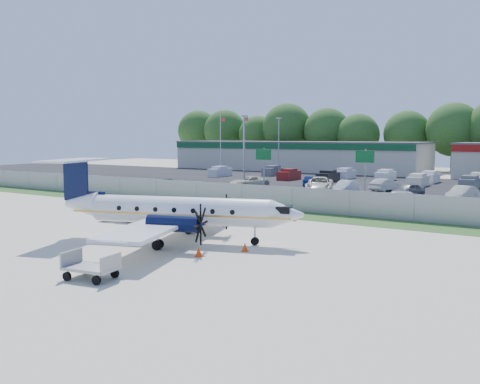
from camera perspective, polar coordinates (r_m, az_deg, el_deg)
The scene contains 30 objects.
ground at distance 33.12m, azimuth -5.67°, elevation -4.87°, with size 170.00×170.00×0.00m, color beige.
grass_verge at distance 43.02m, azimuth 4.35°, elevation -2.34°, with size 170.00×4.00×0.02m, color #2D561E.
access_road at distance 49.23m, azimuth 8.25°, elevation -1.32°, with size 170.00×8.00×0.02m, color black.
parking_lot at distance 68.77m, azimuth 15.59°, elevation 0.59°, with size 170.00×32.00×0.02m, color black.
perimeter_fence at distance 44.64m, azimuth 5.59°, elevation -0.75°, with size 120.00×0.06×1.99m.
building_west at distance 98.05m, azimuth 6.03°, elevation 3.86°, with size 46.40×12.40×5.24m.
sign_left at distance 56.06m, azimuth 2.53°, elevation 3.32°, with size 1.80×0.26×5.00m.
sign_mid at distance 51.39m, azimuth 13.19°, elevation 2.92°, with size 1.80×0.26×5.00m.
flagpole_west at distance 98.13m, azimuth -2.07°, elevation 5.65°, with size 1.06×0.12×10.00m.
flagpole_east at distance 95.35m, azimuth 0.41°, elevation 5.65°, with size 1.06×0.12×10.00m.
light_pole_nw at distance 75.15m, azimuth 0.46°, elevation 5.24°, with size 0.90×0.35×9.09m.
light_pole_sw at distance 83.75m, azimuth 4.15°, elevation 5.30°, with size 0.90×0.35×9.09m.
tree_line at distance 101.65m, azimuth 21.34°, elevation 2.07°, with size 112.00×6.00×14.00m, color #244D16, non-canonical shape.
aircraft at distance 31.83m, azimuth -6.88°, elevation -1.95°, with size 15.64×15.25×4.79m.
pushback_tug at distance 40.47m, azimuth -12.33°, elevation -1.99°, with size 3.06×2.56×1.47m.
baggage_cart_near at distance 37.54m, azimuth -9.79°, elevation -2.97°, with size 1.92×1.34×0.93m.
baggage_cart_far at distance 24.35m, azimuth -15.62°, elevation -7.71°, with size 2.44×1.69×1.19m.
cone_nose at distance 29.07m, azimuth 0.52°, elevation -5.90°, with size 0.35×0.35×0.50m.
cone_port_wing at distance 27.95m, azimuth -4.44°, elevation -6.39°, with size 0.36×0.36×0.51m.
cone_starboard_wing at distance 39.62m, azimuth 5.71°, elevation -2.65°, with size 0.43×0.43×0.62m.
road_car_west at distance 57.65m, azimuth -7.96°, elevation -0.26°, with size 1.75×5.02×1.65m, color black.
road_car_mid at distance 48.14m, azimuth 16.33°, elevation -1.68°, with size 1.90×4.73×1.61m, color silver.
parked_car_a at distance 64.52m, azimuth 0.95°, elevation 0.46°, with size 2.33×5.05×1.40m, color beige.
parked_car_b at distance 59.81m, azimuth 8.46°, elevation -0.05°, with size 2.84×6.16×1.71m, color beige.
parked_car_c at distance 59.23m, azimuth 11.21°, elevation -0.15°, with size 1.51×4.32×1.42m, color silver.
parked_car_d at distance 57.29m, azimuth 17.45°, elevation -0.52°, with size 1.67×4.16×1.42m, color #595B5E.
parked_car_e at distance 55.17m, azimuth 22.58°, elevation -0.95°, with size 1.57×4.51×1.49m, color beige.
parked_car_f at distance 66.24m, azimuth 7.65°, elevation 0.55°, with size 1.39×3.99×1.31m, color navy.
parked_car_g at distance 62.77m, azimuth 15.19°, elevation 0.09°, with size 1.51×4.33×1.43m, color beige.
far_parking_rows at distance 73.54m, azimuth 16.75°, elevation 0.88°, with size 56.00×10.00×1.60m, color gray, non-canonical shape.
Camera 1 is at (20.33, -25.40, 6.23)m, focal length 40.00 mm.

